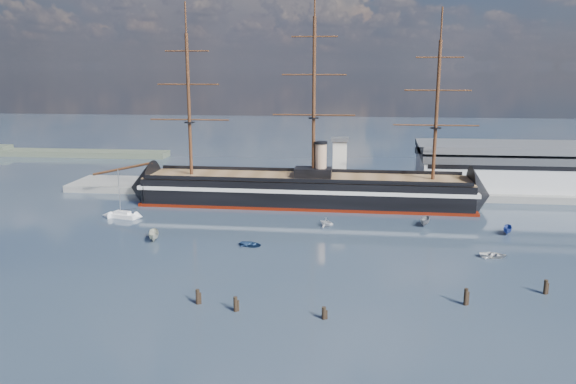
# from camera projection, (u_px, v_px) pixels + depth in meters

# --- Properties ---
(ground) EXTENTS (600.00, 600.00, 0.00)m
(ground) POSITION_uv_depth(u_px,v_px,m) (324.00, 225.00, 134.87)
(ground) COLOR #1F2F43
(ground) RESTS_ON ground
(quay) EXTENTS (180.00, 18.00, 2.00)m
(quay) POSITION_uv_depth(u_px,v_px,m) (362.00, 193.00, 168.75)
(quay) COLOR slate
(quay) RESTS_ON ground
(warehouse) EXTENTS (63.00, 21.00, 11.60)m
(warehouse) POSITION_uv_depth(u_px,v_px,m) (526.00, 168.00, 165.87)
(warehouse) COLOR #B7BABC
(warehouse) RESTS_ON ground
(quay_tower) EXTENTS (5.00, 5.00, 15.00)m
(quay_tower) POSITION_uv_depth(u_px,v_px,m) (340.00, 162.00, 164.44)
(quay_tower) COLOR silver
(quay_tower) RESTS_ON ground
(shoreline) EXTENTS (120.00, 10.00, 4.00)m
(shoreline) POSITION_uv_depth(u_px,v_px,m) (10.00, 152.00, 241.29)
(shoreline) COLOR #3F4C38
(shoreline) RESTS_ON ground
(warship) EXTENTS (113.00, 17.62, 53.94)m
(warship) POSITION_uv_depth(u_px,v_px,m) (299.00, 190.00, 154.20)
(warship) COLOR black
(warship) RESTS_ON ground
(sailboat) EXTENTS (8.01, 4.32, 12.30)m
(sailboat) POSITION_uv_depth(u_px,v_px,m) (123.00, 215.00, 140.82)
(sailboat) COLOR white
(sailboat) RESTS_ON ground
(motorboat_a) EXTENTS (7.07, 4.29, 2.66)m
(motorboat_a) POSITION_uv_depth(u_px,v_px,m) (154.00, 240.00, 122.70)
(motorboat_a) COLOR beige
(motorboat_a) RESTS_ON ground
(motorboat_b) EXTENTS (2.01, 3.29, 1.43)m
(motorboat_b) POSITION_uv_depth(u_px,v_px,m) (251.00, 246.00, 118.66)
(motorboat_b) COLOR navy
(motorboat_b) RESTS_ON ground
(motorboat_c) EXTENTS (6.51, 3.99, 2.45)m
(motorboat_c) POSITION_uv_depth(u_px,v_px,m) (425.00, 226.00, 134.21)
(motorboat_c) COLOR slate
(motorboat_c) RESTS_ON ground
(motorboat_d) EXTENTS (6.28, 6.80, 2.38)m
(motorboat_d) POSITION_uv_depth(u_px,v_px,m) (327.00, 227.00, 133.37)
(motorboat_d) COLOR white
(motorboat_d) RESTS_ON ground
(motorboat_e) EXTENTS (1.67, 3.40, 1.53)m
(motorboat_e) POSITION_uv_depth(u_px,v_px,m) (493.00, 258.00, 111.71)
(motorboat_e) COLOR silver
(motorboat_e) RESTS_ON ground
(motorboat_f) EXTENTS (5.98, 3.75, 2.25)m
(motorboat_f) POSITION_uv_depth(u_px,v_px,m) (507.00, 234.00, 127.49)
(motorboat_f) COLOR navy
(motorboat_f) RESTS_ON ground
(piling_near_left) EXTENTS (0.64, 0.64, 3.16)m
(piling_near_left) POSITION_uv_depth(u_px,v_px,m) (198.00, 304.00, 89.90)
(piling_near_left) COLOR black
(piling_near_left) RESTS_ON ground
(piling_near_mid) EXTENTS (0.64, 0.64, 2.65)m
(piling_near_mid) POSITION_uv_depth(u_px,v_px,m) (324.00, 319.00, 84.51)
(piling_near_mid) COLOR black
(piling_near_mid) RESTS_ON ground
(piling_near_right) EXTENTS (0.64, 0.64, 3.49)m
(piling_near_right) POSITION_uv_depth(u_px,v_px,m) (465.00, 305.00, 89.50)
(piling_near_right) COLOR black
(piling_near_right) RESTS_ON ground
(piling_far_right) EXTENTS (0.64, 0.64, 3.20)m
(piling_far_right) POSITION_uv_depth(u_px,v_px,m) (545.00, 294.00, 93.83)
(piling_far_right) COLOR black
(piling_far_right) RESTS_ON ground
(piling_extra) EXTENTS (0.64, 0.64, 3.07)m
(piling_extra) POSITION_uv_depth(u_px,v_px,m) (236.00, 311.00, 87.24)
(piling_extra) COLOR black
(piling_extra) RESTS_ON ground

